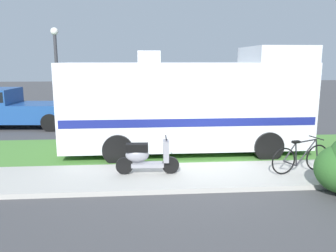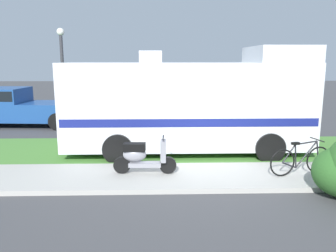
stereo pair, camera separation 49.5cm
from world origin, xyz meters
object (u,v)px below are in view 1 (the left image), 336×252
Objects in this scene: scooter at (145,157)px; street_lamp_post at (57,73)px; motorhome_rv at (188,103)px; bottle_spare at (335,161)px; pickup_truck_near at (9,107)px; pickup_truck_far at (213,98)px; bicycle at (301,158)px.

street_lamp_post reaches higher than scooter.
motorhome_rv is 28.72× the size of bottle_spare.
scooter is 6.09× the size of bottle_spare.
pickup_truck_near is 1.06× the size of pickup_truck_far.
scooter reaches higher than bottle_spare.
pickup_truck_far is (9.88, 2.61, -0.02)m from pickup_truck_near.
pickup_truck_near is 10.22m from pickup_truck_far.
scooter reaches higher than bicycle.
pickup_truck_near is (-6.00, 7.26, 0.37)m from scooter.
scooter is at bearing -176.85° from bottle_spare.
motorhome_rv reaches higher than bottle_spare.
scooter is at bearing -111.41° from pickup_truck_far.
pickup_truck_far is (2.42, 7.42, -0.70)m from motorhome_rv.
scooter is 5.31m from bottle_spare.
pickup_truck_far is at bearing 71.93° from motorhome_rv.
pickup_truck_far is at bearing 14.82° from pickup_truck_near.
pickup_truck_far is 1.25× the size of street_lamp_post.
pickup_truck_near is 13.29m from bottle_spare.
motorhome_rv is 5.22m from street_lamp_post.
pickup_truck_far is (-0.17, 10.08, 0.42)m from bicycle.
pickup_truck_far is 9.71m from bottle_spare.
pickup_truck_near reaches higher than bicycle.
bottle_spare is at bearing -31.67° from pickup_truck_near.
bottle_spare is at bearing -27.24° from street_lamp_post.
street_lamp_post is (-7.07, -5.21, 1.61)m from pickup_truck_far.
bicycle is 0.31× the size of pickup_truck_near.
pickup_truck_near is at bearing 137.23° from street_lamp_post.
pickup_truck_near is (-10.05, 7.46, 0.43)m from bicycle.
motorhome_rv is at bearing 134.20° from bicycle.
pickup_truck_far reaches higher than bicycle.
pickup_truck_near reaches higher than bottle_spare.
pickup_truck_near is at bearing -165.18° from pickup_truck_far.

